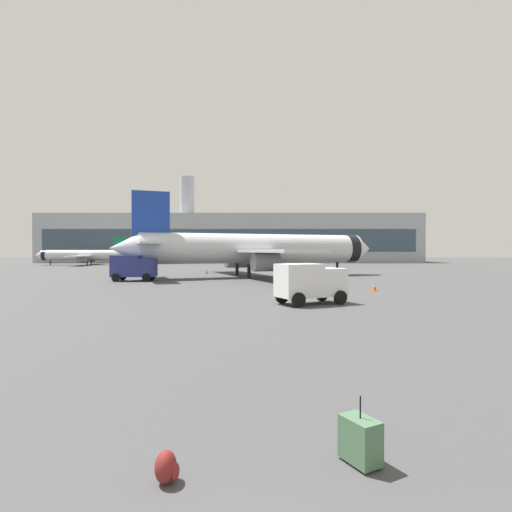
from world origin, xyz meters
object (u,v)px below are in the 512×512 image
(safety_cone_near, at_px, (206,271))
(safety_cone_far, at_px, (319,275))
(safety_cone_mid, at_px, (374,287))
(airplane_at_gate, at_px, (255,249))
(rolling_suitcase, at_px, (360,440))
(traveller_backpack, at_px, (167,467))
(cargo_van, at_px, (310,282))
(airplane_taxiing, at_px, (84,255))
(service_truck, at_px, (133,267))

(safety_cone_near, relative_size, safety_cone_far, 0.98)
(safety_cone_mid, bearing_deg, safety_cone_far, 96.78)
(airplane_at_gate, bearing_deg, rolling_suitcase, -87.90)
(rolling_suitcase, bearing_deg, traveller_backpack, -169.67)
(cargo_van, distance_m, safety_cone_far, 26.10)
(airplane_taxiing, relative_size, traveller_backpack, 47.32)
(traveller_backpack, bearing_deg, cargo_van, 76.82)
(airplane_taxiing, distance_m, rolling_suitcase, 100.97)
(airplane_at_gate, distance_m, airplane_taxiing, 60.30)
(airplane_taxiing, distance_m, traveller_backpack, 100.25)
(service_truck, height_order, traveller_backpack, service_truck)
(safety_cone_mid, bearing_deg, safety_cone_near, 123.36)
(cargo_van, xyz_separation_m, traveller_backpack, (-4.79, -20.46, -1.22))
(airplane_taxiing, xyz_separation_m, traveller_backpack, (39.50, -92.12, -2.09))
(airplane_taxiing, distance_m, cargo_van, 84.24)
(airplane_taxiing, relative_size, safety_cone_mid, 32.80)
(service_truck, xyz_separation_m, cargo_van, (17.30, -20.07, -0.16))
(safety_cone_near, relative_size, rolling_suitcase, 0.66)
(safety_cone_mid, xyz_separation_m, rolling_suitcase, (-8.39, -28.49, 0.05))
(traveller_backpack, bearing_deg, rolling_suitcase, 10.33)
(service_truck, bearing_deg, airplane_taxiing, 117.62)
(cargo_van, bearing_deg, safety_cone_near, 107.19)
(cargo_van, bearing_deg, safety_cone_mid, 52.46)
(airplane_taxiing, relative_size, safety_cone_near, 31.22)
(airplane_at_gate, xyz_separation_m, traveller_backpack, (-1.27, -47.71, -3.42))
(safety_cone_far, bearing_deg, traveller_backpack, -101.46)
(service_truck, bearing_deg, traveller_backpack, -72.85)
(airplane_taxiing, xyz_separation_m, safety_cone_near, (33.44, -36.59, -1.96))
(service_truck, xyz_separation_m, rolling_suitcase, (15.51, -39.98, -1.22))
(airplane_at_gate, height_order, traveller_backpack, airplane_at_gate)
(airplane_at_gate, relative_size, safety_cone_near, 47.52)
(airplane_taxiing, height_order, safety_cone_far, airplane_taxiing)
(service_truck, distance_m, rolling_suitcase, 42.90)
(airplane_taxiing, bearing_deg, rolling_suitcase, -65.11)
(cargo_van, relative_size, traveller_backpack, 10.07)
(airplane_taxiing, height_order, cargo_van, airplane_taxiing)
(airplane_at_gate, bearing_deg, airplane_taxiing, 132.55)
(service_truck, relative_size, safety_cone_near, 6.60)
(service_truck, height_order, safety_cone_near, service_truck)
(safety_cone_mid, relative_size, safety_cone_far, 0.93)
(safety_cone_far, distance_m, traveller_backpack, 47.07)
(cargo_van, bearing_deg, service_truck, 130.76)
(traveller_backpack, bearing_deg, airplane_taxiing, 113.21)
(airplane_taxiing, xyz_separation_m, safety_cone_mid, (50.88, -63.08, -1.98))
(safety_cone_far, bearing_deg, rolling_suitcase, -97.93)
(service_truck, distance_m, safety_cone_mid, 26.54)
(airplane_taxiing, relative_size, safety_cone_far, 30.51)
(airplane_at_gate, xyz_separation_m, safety_cone_mid, (10.12, -18.67, -3.32))
(service_truck, distance_m, safety_cone_far, 22.60)
(airplane_at_gate, distance_m, service_truck, 15.67)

